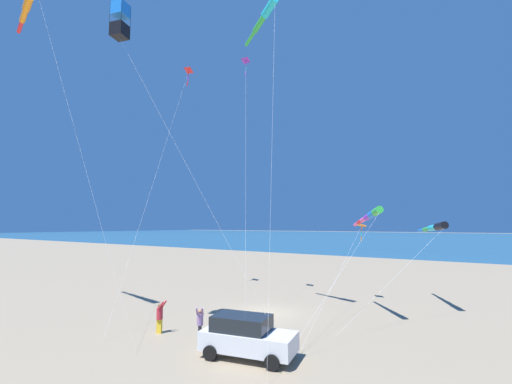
{
  "coord_description": "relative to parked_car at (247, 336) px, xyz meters",
  "views": [
    {
      "loc": [
        -20.36,
        -13.15,
        6.02
      ],
      "look_at": [
        -0.24,
        0.56,
        8.38
      ],
      "focal_mm": 23.99,
      "sensor_mm": 36.0,
      "label": 1
    }
  ],
  "objects": [
    {
      "name": "kite_windsock_yellow_midlevel",
      "position": [
        -3.57,
        16.32,
        20.63
      ],
      "size": [
        1.9,
        15.92,
        22.12
      ],
      "color": "yellow",
      "rests_on": "ground_plane"
    },
    {
      "name": "person_child_green_jacket",
      "position": [
        0.62,
        3.5,
        -0.02
      ],
      "size": [
        0.61,
        0.57,
        1.71
      ],
      "color": "#232328",
      "rests_on": "ground_plane"
    },
    {
      "name": "ocean_water_strip",
      "position": [
        172.18,
        3.64,
        -0.95
      ],
      "size": [
        240.0,
        600.0,
        0.01
      ],
      "primitive_type": "cube",
      "color": "#285B7A",
      "rests_on": "ground_plane"
    },
    {
      "name": "kite_delta_teal_far_right",
      "position": [
        9.8,
        14.17,
        20.17
      ],
      "size": [
        13.05,
        7.54,
        21.52
      ],
      "color": "red",
      "rests_on": "ground_plane"
    },
    {
      "name": "kite_delta_white_trailing",
      "position": [
        14.73,
        -0.9,
        4.99
      ],
      "size": [
        13.86,
        1.5,
        6.19
      ],
      "color": "orange",
      "rests_on": "ground_plane"
    },
    {
      "name": "kite_windsock_orange_high_right",
      "position": [
        15.0,
        -6.14,
        4.89
      ],
      "size": [
        13.67,
        5.0,
        6.28
      ],
      "color": "black",
      "rests_on": "ground_plane"
    },
    {
      "name": "person_adult_flyer",
      "position": [
        0.1,
        6.09,
        0.02
      ],
      "size": [
        0.52,
        0.61,
        1.78
      ],
      "color": "gold",
      "rests_on": "ground_plane"
    },
    {
      "name": "cooler_box",
      "position": [
        3.03,
        -0.6,
        -0.74
      ],
      "size": [
        0.62,
        0.42,
        0.42
      ],
      "color": "green",
      "rests_on": "ground_plane"
    },
    {
      "name": "parked_car",
      "position": [
        0.0,
        0.0,
        0.0
      ],
      "size": [
        2.8,
        4.6,
        1.85
      ],
      "color": "silver",
      "rests_on": "ground_plane"
    },
    {
      "name": "kite_windsock_long_streamer_right",
      "position": [
        5.93,
        2.82,
        19.69
      ],
      "size": [
        9.12,
        7.63,
        21.36
      ],
      "color": "#1EB7C6",
      "rests_on": "ground_plane"
    },
    {
      "name": "kite_windsock_green_low_center",
      "position": [
        9.6,
        -3.01,
        5.67
      ],
      "size": [
        12.29,
        3.29,
        7.19
      ],
      "color": "green",
      "rests_on": "ground_plane"
    },
    {
      "name": "kite_box_red_high_left",
      "position": [
        -1.82,
        8.03,
        17.2
      ],
      "size": [
        3.32,
        10.22,
        19.23
      ],
      "color": "blue",
      "rests_on": "ground_plane"
    },
    {
      "name": "kite_delta_purple_drifting",
      "position": [
        10.33,
        7.59,
        19.49
      ],
      "size": [
        8.71,
        6.53,
        20.82
      ],
      "color": "purple",
      "rests_on": "ground_plane"
    },
    {
      "name": "ground_plane",
      "position": [
        7.18,
        3.64,
        -0.95
      ],
      "size": [
        600.0,
        600.0,
        0.0
      ],
      "primitive_type": "plane",
      "color": "gray"
    }
  ]
}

